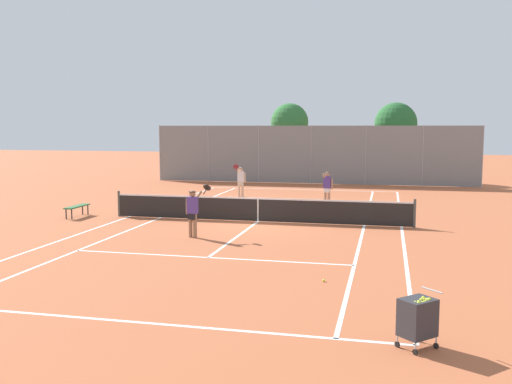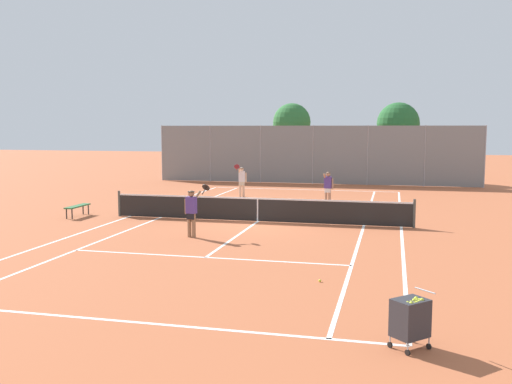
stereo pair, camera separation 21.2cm
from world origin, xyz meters
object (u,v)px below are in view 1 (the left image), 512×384
(tennis_net, at_px, (258,209))
(tree_behind_left, at_px, (288,124))
(player_near_side, at_px, (193,210))
(player_far_right, at_px, (327,186))
(loose_tennis_ball_2, at_px, (301,215))
(tree_behind_right, at_px, (396,125))
(ball_cart, at_px, (418,317))
(player_far_left, at_px, (241,180))
(loose_tennis_ball_0, at_px, (311,207))
(courtside_bench, at_px, (77,207))
(loose_tennis_ball_1, at_px, (324,281))

(tennis_net, xyz_separation_m, tree_behind_left, (-2.19, 19.37, 3.46))
(player_near_side, height_order, player_far_right, player_near_side)
(player_far_right, bearing_deg, loose_tennis_ball_2, -101.08)
(player_near_side, relative_size, tree_behind_right, 0.33)
(tree_behind_right, bearing_deg, ball_cart, -89.82)
(tree_behind_left, bearing_deg, player_far_left, -92.40)
(loose_tennis_ball_0, bearing_deg, courtside_bench, -151.22)
(player_near_side, distance_m, loose_tennis_ball_2, 6.22)
(player_far_left, relative_size, tree_behind_right, 0.33)
(ball_cart, bearing_deg, tennis_net, 114.60)
(ball_cart, relative_size, player_near_side, 0.54)
(player_near_side, bearing_deg, player_far_right, 68.30)
(tree_behind_right, bearing_deg, tennis_net, -105.53)
(courtside_bench, bearing_deg, tree_behind_right, 56.94)
(loose_tennis_ball_1, bearing_deg, loose_tennis_ball_2, 101.51)
(loose_tennis_ball_1, xyz_separation_m, tree_behind_left, (-5.69, 27.59, 3.93))
(tennis_net, relative_size, player_far_left, 6.76)
(player_near_side, distance_m, player_far_right, 9.67)
(player_far_left, distance_m, tree_behind_left, 12.18)
(loose_tennis_ball_1, xyz_separation_m, tree_behind_right, (1.89, 27.66, 3.85))
(tennis_net, xyz_separation_m, loose_tennis_ball_2, (1.46, 1.81, -0.48))
(tennis_net, bearing_deg, player_far_left, 109.48)
(player_near_side, xyz_separation_m, tree_behind_right, (6.82, 23.07, 2.95))
(loose_tennis_ball_0, bearing_deg, player_far_left, 143.20)
(player_far_right, relative_size, loose_tennis_ball_0, 24.24)
(tennis_net, height_order, player_near_side, player_near_side)
(tennis_net, xyz_separation_m, loose_tennis_ball_0, (1.48, 4.47, -0.48))
(tree_behind_left, bearing_deg, player_near_side, -88.09)
(player_near_side, xyz_separation_m, courtside_bench, (-6.17, 3.11, -0.52))
(ball_cart, bearing_deg, player_far_left, 112.66)
(tennis_net, relative_size, loose_tennis_ball_0, 181.82)
(tree_behind_left, bearing_deg, ball_cart, -76.23)
(player_near_side, bearing_deg, loose_tennis_ball_1, -43.01)
(player_far_left, bearing_deg, courtside_bench, -121.19)
(tennis_net, height_order, loose_tennis_ball_2, tennis_net)
(player_far_right, bearing_deg, tree_behind_left, 107.22)
(ball_cart, bearing_deg, tree_behind_right, 90.18)
(player_far_right, height_order, loose_tennis_ball_1, player_far_right)
(tennis_net, distance_m, player_far_left, 8.06)
(ball_cart, xyz_separation_m, player_far_left, (-8.18, 19.59, 0.39))
(ball_cart, height_order, player_far_right, player_far_right)
(loose_tennis_ball_2, bearing_deg, tree_behind_left, 101.75)
(player_far_left, bearing_deg, tennis_net, -70.52)
(player_near_side, distance_m, courtside_bench, 6.93)
(tennis_net, relative_size, player_near_side, 6.76)
(player_far_right, relative_size, loose_tennis_ball_2, 24.24)
(player_far_right, height_order, tree_behind_left, tree_behind_left)
(player_near_side, height_order, loose_tennis_ball_1, player_near_side)
(ball_cart, height_order, loose_tennis_ball_1, ball_cart)
(player_far_left, relative_size, courtside_bench, 1.18)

